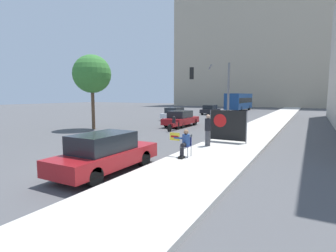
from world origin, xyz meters
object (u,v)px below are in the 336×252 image
object	(u,v)px
seated_protester	(185,142)
car_on_road_distant	(210,110)
parked_car_curbside	(105,153)
traffic_light_pole	(214,86)
car_on_road_nearest	(181,119)
car_on_road_midblock	(175,114)
city_bus_on_road	(239,101)
protest_banner	(227,125)
jogger_on_sidewalk	(208,130)
motorcycle_on_road	(174,124)
street_tree_near_curb	(92,74)

from	to	relation	value
seated_protester	car_on_road_distant	distance (m)	29.56
parked_car_curbside	seated_protester	bearing A→B (deg)	59.66
traffic_light_pole	car_on_road_nearest	xyz separation A→B (m)	(-4.46, 3.78, -2.86)
seated_protester	car_on_road_midblock	bearing A→B (deg)	113.42
car_on_road_distant	city_bus_on_road	size ratio (longest dim) A/B	0.38
seated_protester	protest_banner	distance (m)	4.69
seated_protester	car_on_road_nearest	size ratio (longest dim) A/B	0.27
car_on_road_midblock	city_bus_on_road	bearing A→B (deg)	83.76
jogger_on_sidewalk	motorcycle_on_road	xyz separation A→B (m)	(-5.05, 5.76, -0.51)
car_on_road_midblock	car_on_road_distant	world-z (taller)	same
car_on_road_distant	jogger_on_sidewalk	bearing A→B (deg)	-70.67
car_on_road_midblock	traffic_light_pole	bearing A→B (deg)	-50.13
car_on_road_midblock	protest_banner	bearing A→B (deg)	-52.03
protest_banner	car_on_road_nearest	bearing A→B (deg)	132.55
traffic_light_pole	car_on_road_nearest	world-z (taller)	traffic_light_pole
jogger_on_sidewalk	car_on_road_distant	xyz separation A→B (m)	(-8.87, 25.28, -0.31)
car_on_road_midblock	city_bus_on_road	size ratio (longest dim) A/B	0.37
motorcycle_on_road	street_tree_near_curb	world-z (taller)	street_tree_near_curb
traffic_light_pole	car_on_road_distant	size ratio (longest dim) A/B	1.16
protest_banner	city_bus_on_road	distance (m)	35.98
jogger_on_sidewalk	parked_car_curbside	distance (m)	6.32
street_tree_near_curb	car_on_road_nearest	bearing A→B (deg)	44.29
traffic_light_pole	city_bus_on_road	size ratio (longest dim) A/B	0.44
car_on_road_midblock	motorcycle_on_road	xyz separation A→B (m)	(4.59, -9.05, -0.20)
jogger_on_sidewalk	car_on_road_midblock	distance (m)	17.67
car_on_road_midblock	motorcycle_on_road	bearing A→B (deg)	-63.11
car_on_road_distant	car_on_road_midblock	bearing A→B (deg)	-94.22
jogger_on_sidewalk	car_on_road_nearest	bearing A→B (deg)	-83.41
parked_car_curbside	car_on_road_nearest	xyz separation A→B (m)	(-4.08, 14.83, -0.01)
seated_protester	car_on_road_midblock	size ratio (longest dim) A/B	0.29
jogger_on_sidewalk	street_tree_near_curb	distance (m)	12.57
traffic_light_pole	motorcycle_on_road	xyz separation A→B (m)	(-3.60, 0.76, -3.07)
traffic_light_pole	street_tree_near_curb	world-z (taller)	street_tree_near_curb
traffic_light_pole	car_on_road_distant	distance (m)	21.78
jogger_on_sidewalk	city_bus_on_road	distance (m)	37.53
traffic_light_pole	parked_car_curbside	world-z (taller)	traffic_light_pole
jogger_on_sidewalk	city_bus_on_road	world-z (taller)	city_bus_on_road
parked_car_curbside	motorcycle_on_road	xyz separation A→B (m)	(-3.22, 11.81, -0.22)
car_on_road_distant	street_tree_near_curb	distance (m)	22.55
traffic_light_pole	parked_car_curbside	size ratio (longest dim) A/B	1.11
city_bus_on_road	jogger_on_sidewalk	bearing A→B (deg)	-78.88
jogger_on_sidewalk	motorcycle_on_road	distance (m)	7.68
car_on_road_midblock	motorcycle_on_road	distance (m)	10.15
city_bus_on_road	motorcycle_on_road	distance (m)	31.16
jogger_on_sidewalk	parked_car_curbside	xyz separation A→B (m)	(-1.83, -6.04, -0.29)
parked_car_curbside	car_on_road_distant	bearing A→B (deg)	102.66
car_on_road_nearest	city_bus_on_road	xyz separation A→B (m)	(-1.32, 28.03, 1.14)
parked_car_curbside	car_on_road_nearest	size ratio (longest dim) A/B	1.02
parked_car_curbside	car_on_road_nearest	bearing A→B (deg)	105.37
seated_protester	car_on_road_midblock	xyz separation A→B (m)	(-9.63, 17.74, -0.10)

